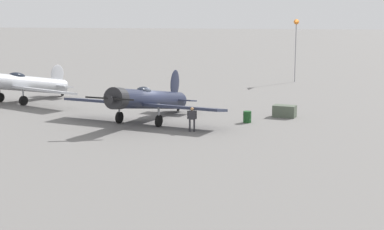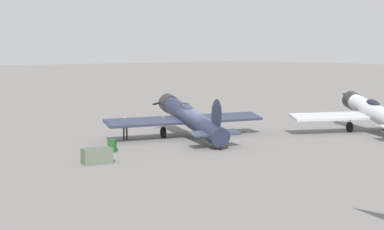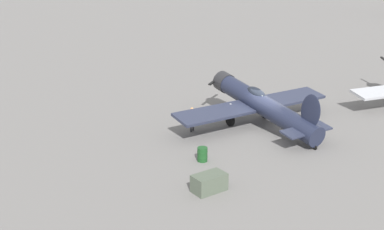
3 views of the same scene
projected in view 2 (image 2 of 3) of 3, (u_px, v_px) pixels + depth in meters
name	position (u px, v px, depth m)	size (l,w,h in m)	color
ground_plane	(192.00, 140.00, 39.78)	(400.00, 400.00, 0.00)	slate
airplane_foreground	(189.00, 117.00, 40.06)	(12.00, 10.29, 3.38)	#1E2338
airplane_mid_apron	(375.00, 113.00, 42.66)	(12.50, 9.90, 3.02)	#B7BABF
ground_crew_mechanic	(125.00, 126.00, 39.97)	(0.62, 0.29, 1.61)	#2D2D33
equipment_crate	(97.00, 156.00, 31.50)	(1.81, 1.30, 0.88)	#4C5647
fuel_drum	(112.00, 145.00, 35.11)	(0.60, 0.60, 0.81)	#19471E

